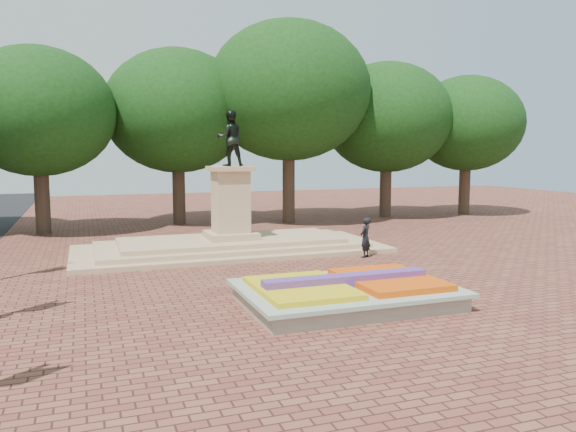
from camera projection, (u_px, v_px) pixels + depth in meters
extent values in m
plane|color=brown|center=(292.00, 292.00, 18.40)|extent=(90.00, 90.00, 0.00)
cube|color=gray|center=(346.00, 297.00, 16.85)|extent=(6.00, 4.00, 0.45)
cube|color=#AAB5A4|center=(346.00, 288.00, 16.82)|extent=(6.30, 4.30, 0.12)
cube|color=orange|center=(389.00, 280.00, 17.30)|extent=(2.60, 3.40, 0.22)
cube|color=yellow|center=(301.00, 288.00, 16.31)|extent=(2.60, 3.40, 0.18)
cube|color=#502F83|center=(346.00, 281.00, 16.79)|extent=(5.20, 0.55, 0.38)
cube|color=tan|center=(231.00, 249.00, 25.86)|extent=(14.00, 6.00, 0.20)
cube|color=tan|center=(231.00, 245.00, 25.83)|extent=(12.00, 5.00, 0.20)
cube|color=tan|center=(231.00, 240.00, 25.81)|extent=(10.00, 4.00, 0.20)
cube|color=tan|center=(231.00, 235.00, 25.78)|extent=(2.20, 2.20, 0.30)
cube|color=tan|center=(231.00, 201.00, 25.60)|extent=(1.50, 1.50, 2.80)
cube|color=tan|center=(230.00, 169.00, 25.43)|extent=(1.90, 1.90, 0.20)
imported|color=black|center=(230.00, 138.00, 25.27)|extent=(1.22, 0.95, 2.50)
cylinder|color=#36251D|center=(52.00, 196.00, 32.24)|extent=(0.80, 0.80, 4.00)
ellipsoid|color=black|center=(48.00, 114.00, 31.70)|extent=(8.80, 8.80, 7.48)
cylinder|color=#36251D|center=(175.00, 193.00, 34.63)|extent=(0.80, 0.80, 4.00)
ellipsoid|color=black|center=(173.00, 116.00, 34.09)|extent=(8.80, 8.80, 7.48)
cylinder|color=#36251D|center=(282.00, 191.00, 37.01)|extent=(0.80, 0.80, 4.00)
ellipsoid|color=black|center=(282.00, 119.00, 36.47)|extent=(8.80, 8.80, 7.48)
cylinder|color=#36251D|center=(376.00, 188.00, 39.40)|extent=(0.80, 0.80, 4.00)
ellipsoid|color=black|center=(377.00, 121.00, 38.86)|extent=(8.80, 8.80, 7.48)
cylinder|color=#36251D|center=(459.00, 186.00, 41.78)|extent=(0.80, 0.80, 4.00)
ellipsoid|color=black|center=(461.00, 122.00, 41.24)|extent=(8.80, 8.80, 7.48)
imported|color=black|center=(365.00, 238.00, 24.23)|extent=(0.76, 0.72, 1.74)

